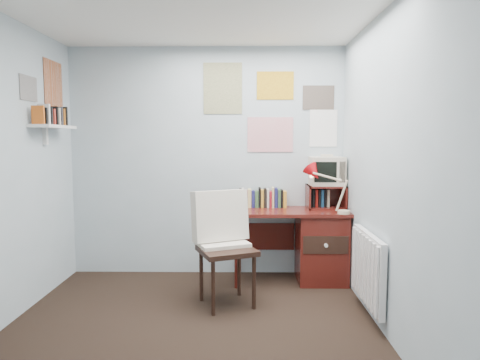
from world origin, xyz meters
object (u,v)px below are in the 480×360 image
object	(u,v)px
desk_lamp	(344,192)
wall_shelf	(53,127)
desk_chair	(227,251)
crt_tv	(326,170)
tv_riser	(326,197)
radiator	(368,268)
desk	(316,243)

from	to	relation	value
desk_lamp	wall_shelf	size ratio (longest dim) A/B	0.71
desk_chair	crt_tv	xyz separation A→B (m)	(1.04, 0.81, 0.67)
desk_chair	crt_tv	world-z (taller)	crt_tv
tv_riser	crt_tv	distance (m)	0.29
wall_shelf	radiator	bearing A→B (deg)	-10.89
tv_riser	wall_shelf	size ratio (longest dim) A/B	0.65
desk_lamp	wall_shelf	xyz separation A→B (m)	(-2.81, -0.16, 0.64)
desk_chair	tv_riser	xyz separation A→B (m)	(1.03, 0.79, 0.38)
desk_chair	radiator	size ratio (longest dim) A/B	1.25
desk	desk_chair	world-z (taller)	desk_chair
crt_tv	desk_lamp	bearing A→B (deg)	-72.73
wall_shelf	desk_chair	bearing A→B (deg)	-10.25
desk_lamp	radiator	world-z (taller)	desk_lamp
desk_chair	radiator	distance (m)	1.23
desk_chair	wall_shelf	world-z (taller)	wall_shelf
desk_chair	wall_shelf	size ratio (longest dim) A/B	1.62
crt_tv	wall_shelf	size ratio (longest dim) A/B	0.56
desk	radiator	xyz separation A→B (m)	(0.29, -0.93, 0.01)
desk_lamp	radiator	xyz separation A→B (m)	(0.05, -0.71, -0.56)
desk	wall_shelf	distance (m)	2.87
desk_lamp	desk	bearing A→B (deg)	120.23
desk	radiator	world-z (taller)	desk
tv_riser	crt_tv	size ratio (longest dim) A/B	1.14
desk_chair	crt_tv	size ratio (longest dim) A/B	2.87
wall_shelf	crt_tv	bearing A→B (deg)	10.71
crt_tv	radiator	distance (m)	1.31
desk_chair	desk	bearing A→B (deg)	14.38
desk	desk_chair	distance (m)	1.14
tv_riser	radiator	world-z (taller)	tv_riser
desk_lamp	crt_tv	distance (m)	0.42
radiator	wall_shelf	world-z (taller)	wall_shelf
desk_chair	desk_lamp	distance (m)	1.33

